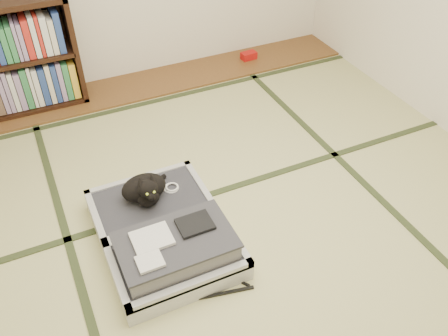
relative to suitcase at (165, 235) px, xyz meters
name	(u,v)px	position (x,y,z in m)	size (l,w,h in m)	color
floor	(240,233)	(0.46, -0.09, -0.10)	(4.50, 4.50, 0.00)	tan
wood_strip	(144,85)	(0.46, 1.91, -0.09)	(4.00, 0.50, 0.02)	brown
red_item	(249,56)	(1.56, 1.94, -0.05)	(0.15, 0.09, 0.07)	#A80F0D
room_shell	(248,5)	(0.46, -0.09, 1.36)	(4.50, 4.50, 4.50)	white
tatami_borders	(209,185)	(0.46, 0.40, -0.10)	(4.00, 4.50, 0.01)	#2D381E
suitcase	(165,235)	(0.00, 0.00, 0.00)	(0.74, 0.98, 0.29)	silver
cat	(145,189)	(-0.02, 0.29, 0.14)	(0.33, 0.33, 0.26)	black
cable_coil	(171,188)	(0.16, 0.33, 0.05)	(0.10, 0.10, 0.02)	white
hanger	(220,289)	(0.16, -0.43, -0.09)	(0.38, 0.21, 0.01)	black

